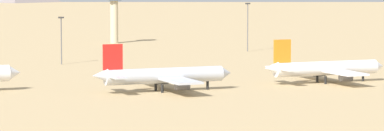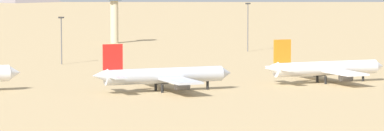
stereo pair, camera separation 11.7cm
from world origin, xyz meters
name	(u,v)px [view 1 (the left image)]	position (x,y,z in m)	size (l,w,h in m)	color
ground	(158,93)	(0.00, 0.00, 0.00)	(4000.00, 4000.00, 0.00)	tan
parked_jet_red_3	(163,76)	(1.57, 1.53, 3.84)	(35.44, 30.08, 11.71)	silver
parked_jet_orange_4	(325,68)	(46.29, 10.26, 3.78)	(34.89, 29.62, 11.53)	white
control_tower	(114,10)	(20.39, 173.36, 13.16)	(5.20, 5.20, 21.81)	#C6B793
light_pole_west	(248,24)	(59.22, 118.21, 9.97)	(1.80, 0.50, 17.48)	#59595E
light_pole_mid	(61,37)	(-12.51, 81.62, 8.58)	(1.80, 0.50, 14.77)	#59595E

